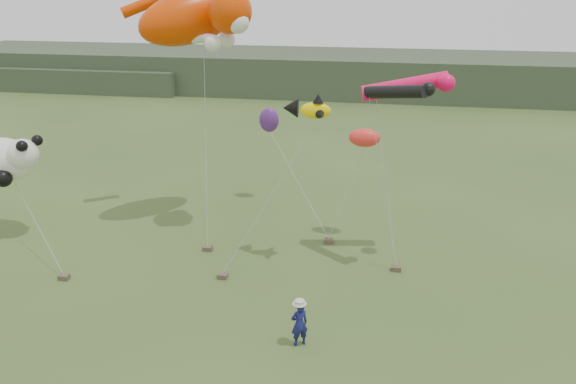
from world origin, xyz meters
name	(u,v)px	position (x,y,z in m)	size (l,w,h in m)	color
ground	(249,331)	(0.00, 0.00, 0.00)	(120.00, 120.00, 0.00)	#385123
headland	(320,73)	(-3.11, 44.69, 1.92)	(90.00, 13.00, 4.00)	#2D3D28
festival_attendant	(299,324)	(1.88, -0.46, 0.81)	(0.59, 0.39, 1.62)	navy
sandbag_anchors	(246,261)	(-1.29, 4.79, 0.10)	(13.82, 5.60, 0.21)	brown
cat_kite	(199,17)	(-4.35, 9.34, 9.93)	(6.90, 5.43, 3.38)	#D63700
fish_kite	(306,109)	(1.12, 5.82, 6.66)	(2.06, 1.38, 1.07)	#FFD800
tube_kites	(409,88)	(5.10, 6.82, 7.47)	(3.73, 2.69, 1.28)	black
panda_kite	(6,159)	(-13.00, 6.01, 3.70)	(3.64, 2.35, 2.26)	white
misc_kites	(313,128)	(0.75, 10.61, 4.64)	(6.50, 4.68, 1.41)	#F82F27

